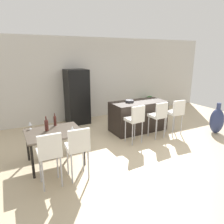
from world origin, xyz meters
name	(u,v)px	position (x,y,z in m)	size (l,w,h in m)	color
ground_plane	(138,142)	(0.00, 0.00, 0.00)	(10.00, 10.00, 0.00)	#C6B28E
back_wall	(96,78)	(0.00, 2.84, 1.45)	(10.00, 0.12, 2.90)	beige
kitchen_island	(138,116)	(0.54, 0.80, 0.46)	(1.71, 0.82, 0.92)	black
bar_chair_left	(135,118)	(-0.09, 0.01, 0.70)	(0.43, 0.43, 1.05)	white
bar_chair_middle	(159,114)	(0.69, 0.01, 0.70)	(0.42, 0.42, 1.05)	white
bar_chair_right	(176,112)	(1.34, 0.01, 0.70)	(0.43, 0.43, 1.05)	white
dining_table	(54,135)	(-2.24, -0.07, 0.67)	(1.16, 0.92, 0.74)	#4C4238
dining_chair_near	(49,151)	(-2.50, -0.89, 0.70)	(0.41, 0.41, 1.05)	white
dining_chair_far	(78,145)	(-1.98, -0.89, 0.70)	(0.42, 0.42, 1.05)	white
wine_bottle_near	(55,121)	(-2.12, 0.31, 0.86)	(0.06, 0.06, 0.29)	#471E19
wine_bottle_far	(47,125)	(-2.36, 0.05, 0.86)	(0.08, 0.08, 0.32)	#471E19
wine_glass_left	(30,124)	(-2.66, 0.33, 0.86)	(0.07, 0.07, 0.17)	silver
wine_glass_middle	(72,128)	(-1.92, -0.38, 0.86)	(0.07, 0.07, 0.17)	silver
refrigerator	(77,97)	(-0.89, 2.40, 0.92)	(0.72, 0.68, 1.84)	black
fruit_bowl	(130,101)	(0.25, 0.86, 0.96)	(0.25, 0.25, 0.07)	#333338
floor_vase	(217,121)	(2.51, -0.51, 0.39)	(0.40, 0.40, 0.94)	navy
potted_plant	(150,102)	(2.22, 2.39, 0.39)	(0.46, 0.46, 0.66)	#996B4C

